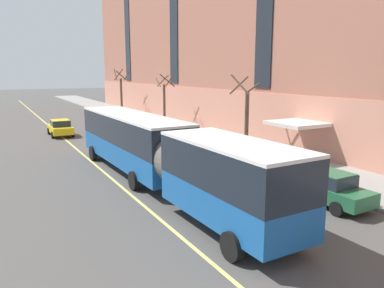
{
  "coord_description": "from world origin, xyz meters",
  "views": [
    {
      "loc": [
        -8.13,
        -16.24,
        6.03
      ],
      "look_at": [
        2.37,
        3.06,
        1.8
      ],
      "focal_mm": 35.0,
      "sensor_mm": 36.0,
      "label": 1
    }
  ],
  "objects": [
    {
      "name": "parked_car_white_0",
      "position": [
        5.2,
        30.5,
        0.78
      ],
      "size": [
        2.1,
        4.51,
        1.56
      ],
      "color": "silver",
      "rests_on": "ground"
    },
    {
      "name": "street_tree_far_uptown",
      "position": [
        8.74,
        21.06,
        3.09
      ],
      "size": [
        1.79,
        1.82,
        5.74
      ],
      "color": "brown",
      "rests_on": "sidewalk"
    },
    {
      "name": "sidewalk",
      "position": [
        9.15,
        3.0,
        0.07
      ],
      "size": [
        5.27,
        160.0,
        0.15
      ],
      "primitive_type": "cube",
      "color": "gray",
      "rests_on": "ground"
    },
    {
      "name": "parked_car_red_1",
      "position": [
        5.17,
        5.35,
        0.78
      ],
      "size": [
        2.05,
        4.64,
        1.56
      ],
      "color": "#B21E19",
      "rests_on": "ground"
    },
    {
      "name": "ground_plane",
      "position": [
        0.0,
        0.0,
        0.0
      ],
      "size": [
        260.0,
        260.0,
        0.0
      ],
      "primitive_type": "plane",
      "color": "#4C4947"
    },
    {
      "name": "lane_centerline",
      "position": [
        -2.28,
        3.0,
        0.0
      ],
      "size": [
        0.16,
        140.0,
        0.01
      ],
      "primitive_type": "cube",
      "color": "#E0D66B",
      "rests_on": "ground"
    },
    {
      "name": "street_tree_mid_block",
      "position": [
        8.67,
        6.25,
        2.96
      ],
      "size": [
        1.96,
        2.18,
        5.75
      ],
      "color": "brown",
      "rests_on": "sidewalk"
    },
    {
      "name": "street_tree_far_downtown",
      "position": [
        8.72,
        35.96,
        3.38
      ],
      "size": [
        1.91,
        1.91,
        6.37
      ],
      "color": "brown",
      "rests_on": "sidewalk"
    },
    {
      "name": "taxi_cab",
      "position": [
        -2.26,
        21.07,
        0.78
      ],
      "size": [
        2.06,
        4.31,
        1.56
      ],
      "color": "yellow",
      "rests_on": "ground"
    },
    {
      "name": "parked_car_green_3",
      "position": [
        5.27,
        -4.58,
        0.78
      ],
      "size": [
        2.01,
        4.54,
        1.56
      ],
      "color": "#23603D",
      "rests_on": "ground"
    },
    {
      "name": "city_bus",
      "position": [
        -0.58,
        1.39,
        2.06
      ],
      "size": [
        3.29,
        19.78,
        3.54
      ],
      "color": "#19569E",
      "rests_on": "ground"
    }
  ]
}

